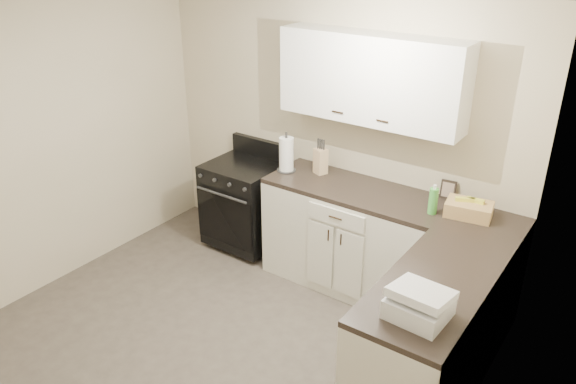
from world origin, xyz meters
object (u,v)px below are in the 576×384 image
Objects in this scene: stove at (244,204)px; wicker_basket at (469,209)px; countertop_grill at (418,308)px; paper_towel at (286,154)px; knife_block at (321,161)px.

wicker_basket is (2.15, 0.08, 0.54)m from stove.
wicker_basket is 1.37m from countertop_grill.
countertop_grill reaches higher than stove.
paper_towel is 0.97× the size of countertop_grill.
wicker_basket is at bearing 20.81° from knife_block.
paper_towel is (-0.28, -0.13, 0.04)m from knife_block.
paper_towel is 2.22m from countertop_grill.
wicker_basket is 1.05× the size of countertop_grill.
knife_block is 0.74× the size of paper_towel.
knife_block is 0.31m from paper_towel.
stove is 2.57× the size of countertop_grill.
paper_towel reaches higher than stove.
knife_block is 0.72× the size of countertop_grill.
paper_towel reaches higher than countertop_grill.
stove is 0.82m from paper_towel.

